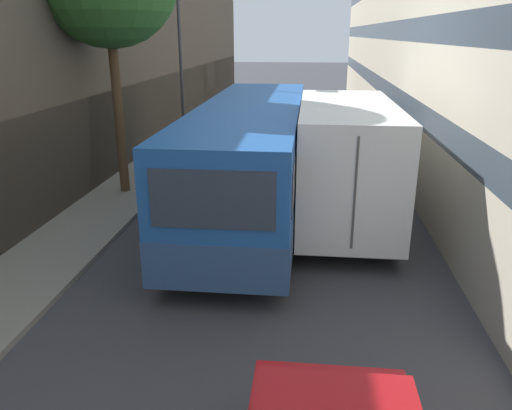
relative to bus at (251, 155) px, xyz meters
name	(u,v)px	position (x,y,z in m)	size (l,w,h in m)	color
ground_plane	(272,199)	(0.50, 1.06, -1.58)	(150.00, 150.00, 0.00)	#38383D
sidewalk_left	(126,192)	(-4.06, 1.06, -1.52)	(2.06, 60.00, 0.12)	gray
building_left_shopfront	(47,84)	(-6.19, 1.06, 1.74)	(2.40, 60.00, 7.32)	#51473D
building_right_apartment	(477,18)	(5.78, 1.06, 3.54)	(2.40, 60.00, 10.29)	#A89E89
bus	(251,155)	(0.00, 0.00, 0.00)	(2.62, 11.18, 2.98)	#1E519E
box_truck	(343,152)	(2.49, 0.22, 0.10)	(2.31, 8.47, 3.12)	silver
street_lamp	(179,22)	(-3.28, 5.59, 3.56)	(0.36, 0.80, 7.32)	#38383D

